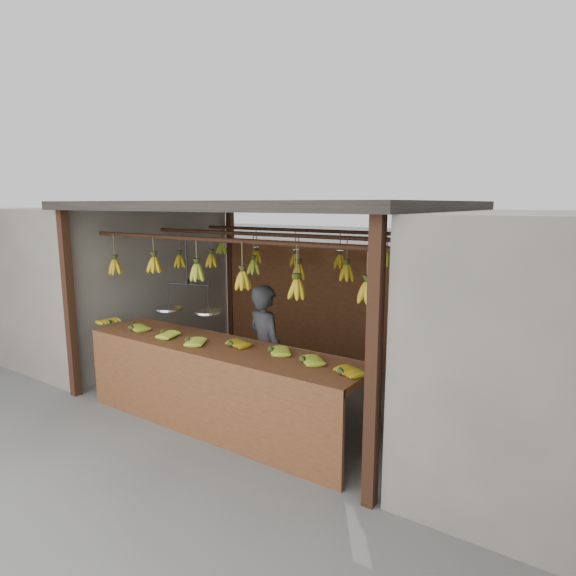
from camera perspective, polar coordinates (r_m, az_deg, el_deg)
The scene contains 8 objects.
ground at distance 6.31m, azimuth -1.56°, elevation -12.10°, with size 80.00×80.00×0.00m, color #5B5B57.
stall at distance 6.13m, azimuth 0.15°, elevation 6.23°, with size 4.30×3.30×2.40m.
neighbor_left at distance 8.56m, azimuth -21.60°, elevation 1.07°, with size 3.00×3.00×2.30m, color slate.
counter at distance 5.13m, azimuth -9.02°, elevation -9.13°, with size 3.49×0.76×0.96m.
hanging_bananas at distance 5.90m, azimuth -1.58°, elevation 2.52°, with size 3.63×2.26×0.39m.
balance_scale at distance 5.52m, azimuth -11.74°, elevation -2.21°, with size 0.78×0.43×0.83m.
vendor at distance 5.43m, azimuth -2.68°, elevation -7.42°, with size 0.55×0.36×1.50m, color #262628.
bag_bundles at distance 6.42m, azimuth 20.01°, elevation -2.98°, with size 0.08×0.26×1.19m.
Camera 1 is at (3.41, -4.75, 2.38)m, focal length 30.00 mm.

